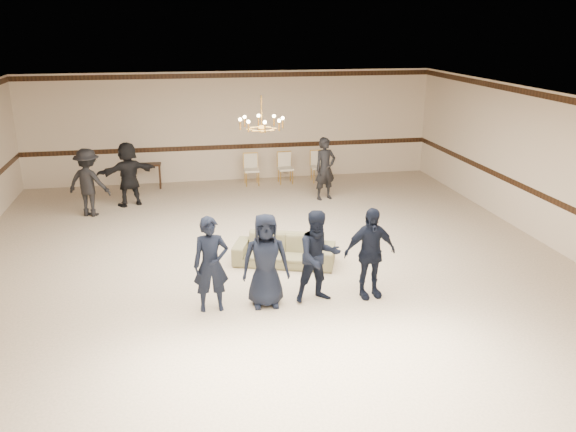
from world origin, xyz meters
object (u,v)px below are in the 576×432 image
at_px(banquet_chair_left, 252,170).
at_px(boy_a, 211,264).
at_px(adult_left, 88,183).
at_px(adult_right, 325,169).
at_px(adult_mid, 128,174).
at_px(boy_b, 266,260).
at_px(banquet_chair_mid, 285,168).
at_px(boy_c, 319,257).
at_px(boy_d, 370,253).
at_px(banquet_chair_right, 319,167).
at_px(console_table, 146,176).
at_px(settee, 284,250).
at_px(chandelier, 261,112).

bearing_deg(banquet_chair_left, boy_a, -100.18).
distance_m(adult_left, adult_right, 6.01).
distance_m(boy_a, adult_mid, 6.57).
height_order(boy_b, banquet_chair_mid, boy_b).
bearing_deg(boy_c, adult_mid, 111.11).
height_order(boy_d, banquet_chair_right, boy_d).
xyz_separation_m(boy_b, banquet_chair_mid, (1.79, 7.77, -0.35)).
height_order(banquet_chair_right, console_table, banquet_chair_right).
xyz_separation_m(boy_b, boy_c, (0.90, 0.00, 0.00)).
height_order(adult_left, banquet_chair_mid, adult_left).
xyz_separation_m(banquet_chair_left, banquet_chair_mid, (1.00, 0.00, 0.00)).
xyz_separation_m(boy_d, banquet_chair_mid, (-0.01, 7.77, -0.35)).
bearing_deg(adult_right, settee, -131.68).
distance_m(boy_b, boy_c, 0.90).
xyz_separation_m(boy_a, boy_c, (1.80, 0.00, 0.00)).
xyz_separation_m(chandelier, banquet_chair_mid, (1.46, 5.26, -2.43)).
xyz_separation_m(boy_a, adult_right, (3.43, 5.95, 0.03)).
xyz_separation_m(boy_a, boy_d, (2.70, 0.00, 0.00)).
bearing_deg(banquet_chair_left, boy_c, -87.09).
height_order(boy_c, adult_mid, adult_mid).
relative_size(banquet_chair_left, console_table, 1.06).
height_order(boy_a, boy_d, same).
height_order(boy_b, settee, boy_b).
distance_m(boy_b, adult_left, 6.63).
relative_size(adult_left, adult_mid, 1.00).
bearing_deg(banquet_chair_right, boy_a, -113.19).
xyz_separation_m(chandelier, boy_a, (-1.23, -2.51, -2.07)).
distance_m(settee, banquet_chair_left, 6.07).
bearing_deg(settee, boy_a, -112.26).
height_order(boy_d, console_table, boy_d).
height_order(banquet_chair_mid, banquet_chair_right, same).
bearing_deg(boy_c, adult_right, 67.15).
bearing_deg(boy_d, banquet_chair_right, 76.04).
relative_size(boy_c, adult_right, 0.96).
relative_size(settee, adult_right, 1.17).
height_order(adult_mid, banquet_chair_left, adult_mid).
bearing_deg(banquet_chair_left, boy_b, -93.71).
bearing_deg(boy_b, banquet_chair_mid, 80.01).
relative_size(adult_left, banquet_chair_mid, 1.86).
distance_m(adult_right, console_table, 5.17).
height_order(boy_a, boy_b, same).
relative_size(boy_b, banquet_chair_mid, 1.79).
relative_size(settee, banquet_chair_mid, 2.18).
relative_size(adult_left, console_table, 1.96).
bearing_deg(boy_d, settee, 117.86).
height_order(boy_a, settee, boy_a).
height_order(settee, adult_right, adult_right).
xyz_separation_m(boy_d, banquet_chair_left, (-1.01, 7.77, -0.35)).
xyz_separation_m(boy_b, banquet_chair_right, (2.79, 7.77, -0.35)).
height_order(chandelier, adult_right, chandelier).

